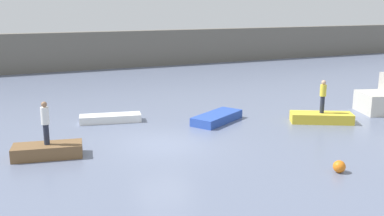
% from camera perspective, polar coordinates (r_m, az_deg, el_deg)
% --- Properties ---
extents(ground_plane, '(120.00, 120.00, 0.00)m').
position_cam_1_polar(ground_plane, '(19.25, -3.71, -4.70)').
color(ground_plane, slate).
extents(embankment_wall, '(80.00, 1.20, 3.50)m').
position_cam_1_polar(embankment_wall, '(42.35, -15.64, 7.06)').
color(embankment_wall, '#666056').
rests_on(embankment_wall, ground_plane).
extents(rowboat_brown, '(2.83, 1.58, 0.53)m').
position_cam_1_polar(rowboat_brown, '(18.46, -18.18, -5.27)').
color(rowboat_brown, brown).
rests_on(rowboat_brown, ground_plane).
extents(rowboat_white, '(3.24, 1.55, 0.40)m').
position_cam_1_polar(rowboat_white, '(23.14, -10.51, -1.32)').
color(rowboat_white, white).
rests_on(rowboat_white, ground_plane).
extents(rowboat_blue, '(3.33, 2.66, 0.44)m').
position_cam_1_polar(rowboat_blue, '(22.80, 3.26, -1.27)').
color(rowboat_blue, '#2B4CAD').
rests_on(rowboat_blue, ground_plane).
extents(rowboat_yellow, '(3.23, 2.45, 0.51)m').
position_cam_1_polar(rowboat_yellow, '(23.60, 16.39, -1.22)').
color(rowboat_yellow, gold).
rests_on(rowboat_yellow, ground_plane).
extents(person_yellow_shirt, '(0.32, 0.32, 1.70)m').
position_cam_1_polar(person_yellow_shirt, '(23.34, 16.58, 1.65)').
color(person_yellow_shirt, '#232838').
rests_on(person_yellow_shirt, rowboat_yellow).
extents(person_white_shirt, '(0.32, 0.32, 1.73)m').
position_cam_1_polar(person_white_shirt, '(18.12, -18.46, -1.59)').
color(person_white_shirt, '#232838').
rests_on(person_white_shirt, rowboat_brown).
extents(mooring_buoy, '(0.45, 0.45, 0.45)m').
position_cam_1_polar(mooring_buoy, '(16.86, 18.52, -7.19)').
color(mooring_buoy, orange).
rests_on(mooring_buoy, ground_plane).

